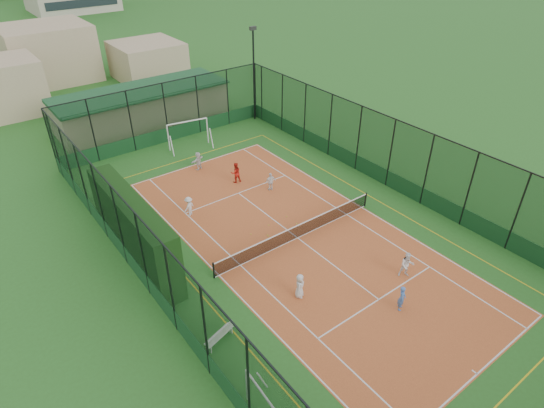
{
  "coord_description": "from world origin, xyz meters",
  "views": [
    {
      "loc": [
        -14.27,
        -16.35,
        16.54
      ],
      "look_at": [
        -0.08,
        2.44,
        1.2
      ],
      "focal_mm": 30.0,
      "sensor_mm": 36.0,
      "label": 1
    }
  ],
  "objects_px": {
    "child_near_mid": "(402,298)",
    "child_far_left": "(189,206)",
    "child_far_right": "(271,182)",
    "futsal_goal_far": "(188,134)",
    "child_far_back": "(198,161)",
    "floodlight_ne": "(254,75)",
    "white_bench": "(219,335)",
    "child_near_left": "(300,286)",
    "coach": "(236,173)",
    "child_near_right": "(407,265)",
    "clubhouse": "(142,106)"
  },
  "relations": [
    {
      "from": "child_near_left",
      "to": "child_far_left",
      "type": "relative_size",
      "value": 1.05
    },
    {
      "from": "child_near_mid",
      "to": "coach",
      "type": "xyz_separation_m",
      "value": [
        0.37,
        15.23,
        0.05
      ]
    },
    {
      "from": "futsal_goal_far",
      "to": "child_far_left",
      "type": "relative_size",
      "value": 2.58
    },
    {
      "from": "child_near_left",
      "to": "child_near_mid",
      "type": "relative_size",
      "value": 0.99
    },
    {
      "from": "child_near_mid",
      "to": "child_far_back",
      "type": "bearing_deg",
      "value": 59.92
    },
    {
      "from": "child_near_left",
      "to": "floodlight_ne",
      "type": "bearing_deg",
      "value": 19.69
    },
    {
      "from": "clubhouse",
      "to": "coach",
      "type": "distance_m",
      "value": 14.24
    },
    {
      "from": "child_far_right",
      "to": "coach",
      "type": "relative_size",
      "value": 0.88
    },
    {
      "from": "child_far_right",
      "to": "futsal_goal_far",
      "type": "bearing_deg",
      "value": -73.11
    },
    {
      "from": "child_far_left",
      "to": "coach",
      "type": "xyz_separation_m",
      "value": [
        4.69,
        1.74,
        0.09
      ]
    },
    {
      "from": "white_bench",
      "to": "coach",
      "type": "height_order",
      "value": "coach"
    },
    {
      "from": "futsal_goal_far",
      "to": "child_far_left",
      "type": "bearing_deg",
      "value": -107.94
    },
    {
      "from": "white_bench",
      "to": "child_far_back",
      "type": "height_order",
      "value": "child_far_back"
    },
    {
      "from": "child_far_left",
      "to": "clubhouse",
      "type": "bearing_deg",
      "value": -127.85
    },
    {
      "from": "child_near_mid",
      "to": "child_far_left",
      "type": "bearing_deg",
      "value": 75.21
    },
    {
      "from": "clubhouse",
      "to": "child_near_left",
      "type": "xyz_separation_m",
      "value": [
        -3.04,
        -25.79,
        -0.87
      ]
    },
    {
      "from": "white_bench",
      "to": "child_far_left",
      "type": "xyz_separation_m",
      "value": [
        3.83,
        9.86,
        0.23
      ]
    },
    {
      "from": "white_bench",
      "to": "child_near_left",
      "type": "height_order",
      "value": "child_near_left"
    },
    {
      "from": "child_near_mid",
      "to": "white_bench",
      "type": "bearing_deg",
      "value": 123.47
    },
    {
      "from": "child_near_left",
      "to": "child_near_mid",
      "type": "height_order",
      "value": "child_near_mid"
    },
    {
      "from": "child_near_right",
      "to": "child_near_left",
      "type": "bearing_deg",
      "value": -165.45
    },
    {
      "from": "child_near_right",
      "to": "coach",
      "type": "distance_m",
      "value": 13.94
    },
    {
      "from": "child_far_right",
      "to": "clubhouse",
      "type": "bearing_deg",
      "value": -73.2
    },
    {
      "from": "clubhouse",
      "to": "floodlight_ne",
      "type": "bearing_deg",
      "value": -32.12
    },
    {
      "from": "child_far_left",
      "to": "child_near_mid",
      "type": "bearing_deg",
      "value": 83.91
    },
    {
      "from": "floodlight_ne",
      "to": "white_bench",
      "type": "relative_size",
      "value": 5.23
    },
    {
      "from": "futsal_goal_far",
      "to": "child_far_back",
      "type": "xyz_separation_m",
      "value": [
        -1.3,
        -3.9,
        -0.4
      ]
    },
    {
      "from": "child_near_mid",
      "to": "child_far_right",
      "type": "distance_m",
      "value": 12.94
    },
    {
      "from": "child_far_back",
      "to": "child_near_mid",
      "type": "bearing_deg",
      "value": 70.55
    },
    {
      "from": "floodlight_ne",
      "to": "child_far_right",
      "type": "height_order",
      "value": "floodlight_ne"
    },
    {
      "from": "child_near_right",
      "to": "coach",
      "type": "relative_size",
      "value": 1.0
    },
    {
      "from": "white_bench",
      "to": "child_near_mid",
      "type": "distance_m",
      "value": 8.93
    },
    {
      "from": "white_bench",
      "to": "child_near_left",
      "type": "relative_size",
      "value": 1.13
    },
    {
      "from": "floodlight_ne",
      "to": "child_near_left",
      "type": "distance_m",
      "value": 23.72
    },
    {
      "from": "child_near_mid",
      "to": "child_far_left",
      "type": "height_order",
      "value": "child_near_mid"
    },
    {
      "from": "child_near_mid",
      "to": "futsal_goal_far",
      "type": "bearing_deg",
      "value": 56.17
    },
    {
      "from": "coach",
      "to": "child_far_left",
      "type": "bearing_deg",
      "value": 31.28
    },
    {
      "from": "floodlight_ne",
      "to": "white_bench",
      "type": "bearing_deg",
      "value": -128.79
    },
    {
      "from": "futsal_goal_far",
      "to": "child_near_right",
      "type": "xyz_separation_m",
      "value": [
        1.61,
        -21.04,
        -0.34
      ]
    },
    {
      "from": "child_near_left",
      "to": "child_far_left",
      "type": "height_order",
      "value": "child_near_left"
    },
    {
      "from": "clubhouse",
      "to": "child_near_right",
      "type": "distance_m",
      "value": 28.15
    },
    {
      "from": "child_near_left",
      "to": "futsal_goal_far",
      "type": "bearing_deg",
      "value": 37.73
    },
    {
      "from": "child_far_back",
      "to": "floodlight_ne",
      "type": "bearing_deg",
      "value": -170.7
    },
    {
      "from": "child_far_back",
      "to": "clubhouse",
      "type": "bearing_deg",
      "value": -114.33
    },
    {
      "from": "child_near_mid",
      "to": "child_far_right",
      "type": "height_order",
      "value": "child_near_mid"
    },
    {
      "from": "futsal_goal_far",
      "to": "child_far_back",
      "type": "bearing_deg",
      "value": -98.08
    },
    {
      "from": "child_near_mid",
      "to": "coach",
      "type": "bearing_deg",
      "value": 56.04
    },
    {
      "from": "clubhouse",
      "to": "child_near_right",
      "type": "xyz_separation_m",
      "value": [
        2.46,
        -28.04,
        -0.81
      ]
    },
    {
      "from": "child_near_left",
      "to": "child_far_back",
      "type": "xyz_separation_m",
      "value": [
        2.59,
        14.89,
        0.0
      ]
    },
    {
      "from": "clubhouse",
      "to": "futsal_goal_far",
      "type": "relative_size",
      "value": 4.44
    }
  ]
}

